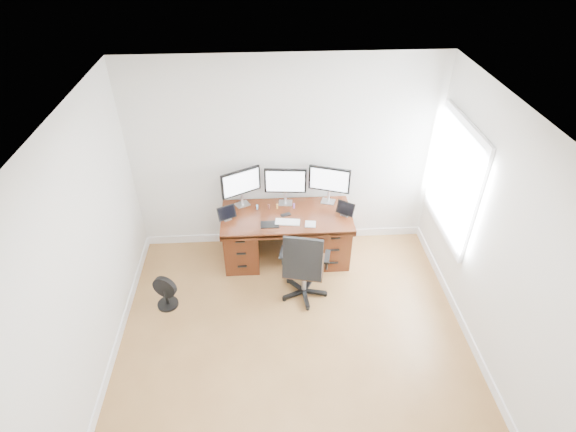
{
  "coord_description": "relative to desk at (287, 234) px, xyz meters",
  "views": [
    {
      "loc": [
        -0.27,
        -2.92,
        4.19
      ],
      "look_at": [
        0.0,
        1.5,
        0.95
      ],
      "focal_mm": 28.0,
      "sensor_mm": 36.0,
      "label": 1
    }
  ],
  "objects": [
    {
      "name": "figurine_orange",
      "position": [
        -0.12,
        0.12,
        0.39
      ],
      "size": [
        0.03,
        0.03,
        0.08
      ],
      "color": "gold",
      "rests_on": "desk"
    },
    {
      "name": "keyboard",
      "position": [
        0.0,
        -0.2,
        0.36
      ],
      "size": [
        0.33,
        0.17,
        0.01
      ],
      "primitive_type": "cube",
      "rotation": [
        0.0,
        0.0,
        -0.13
      ],
      "color": "white",
      "rests_on": "desk"
    },
    {
      "name": "monitor_left",
      "position": [
        -0.58,
        0.24,
        0.68
      ],
      "size": [
        0.5,
        0.29,
        0.53
      ],
      "rotation": [
        0.0,
        0.0,
        0.48
      ],
      "color": "silver",
      "rests_on": "desk"
    },
    {
      "name": "figurine_blue",
      "position": [
        -0.38,
        0.12,
        0.39
      ],
      "size": [
        0.03,
        0.03,
        0.08
      ],
      "color": "#64A8E6",
      "rests_on": "desk"
    },
    {
      "name": "drawing_tablet",
      "position": [
        -0.22,
        -0.23,
        0.35
      ],
      "size": [
        0.23,
        0.15,
        0.01
      ],
      "primitive_type": "cube",
      "rotation": [
        0.0,
        0.0,
        -0.0
      ],
      "color": "black",
      "rests_on": "desk"
    },
    {
      "name": "monitor_center",
      "position": [
        -0.0,
        0.24,
        0.68
      ],
      "size": [
        0.55,
        0.16,
        0.53
      ],
      "rotation": [
        0.0,
        0.0,
        -0.09
      ],
      "color": "silver",
      "rests_on": "desk"
    },
    {
      "name": "office_chair",
      "position": [
        0.17,
        -0.77,
        -0.06
      ],
      "size": [
        0.66,
        0.66,
        1.05
      ],
      "rotation": [
        0.0,
        0.0,
        -0.22
      ],
      "color": "black",
      "rests_on": "ground"
    },
    {
      "name": "ground",
      "position": [
        0.0,
        -1.83,
        -0.4
      ],
      "size": [
        4.5,
        4.5,
        0.0
      ],
      "primitive_type": "plane",
      "color": "olive",
      "rests_on": "ground"
    },
    {
      "name": "figurine_purple",
      "position": [
        0.11,
        0.12,
        0.39
      ],
      "size": [
        0.03,
        0.03,
        0.08
      ],
      "color": "#A760C9",
      "rests_on": "desk"
    },
    {
      "name": "right_wall",
      "position": [
        2.0,
        -1.72,
        0.95
      ],
      "size": [
        0.1,
        4.5,
        2.7
      ],
      "color": "silver",
      "rests_on": "ground"
    },
    {
      "name": "phone",
      "position": [
        -0.01,
        -0.03,
        0.35
      ],
      "size": [
        0.14,
        0.1,
        0.01
      ],
      "primitive_type": "cube",
      "rotation": [
        0.0,
        0.0,
        0.35
      ],
      "color": "black",
      "rests_on": "desk"
    },
    {
      "name": "trackpad",
      "position": [
        0.29,
        -0.26,
        0.35
      ],
      "size": [
        0.15,
        0.15,
        0.01
      ],
      "primitive_type": "cube",
      "rotation": [
        0.0,
        0.0,
        -0.14
      ],
      "color": "silver",
      "rests_on": "desk"
    },
    {
      "name": "desk",
      "position": [
        0.0,
        0.0,
        0.0
      ],
      "size": [
        1.7,
        0.8,
        0.75
      ],
      "color": "#441D0D",
      "rests_on": "ground"
    },
    {
      "name": "back_wall",
      "position": [
        0.0,
        0.42,
        0.95
      ],
      "size": [
        4.0,
        0.1,
        2.7
      ],
      "primitive_type": "cube",
      "color": "silver",
      "rests_on": "ground"
    },
    {
      "name": "tablet_right",
      "position": [
        0.76,
        -0.08,
        0.43
      ],
      "size": [
        0.23,
        0.19,
        0.19
      ],
      "rotation": [
        0.0,
        0.0,
        -0.61
      ],
      "color": "silver",
      "rests_on": "desk"
    },
    {
      "name": "tablet_left",
      "position": [
        -0.77,
        -0.08,
        0.43
      ],
      "size": [
        0.25,
        0.16,
        0.19
      ],
      "rotation": [
        0.0,
        0.0,
        0.45
      ],
      "color": "silver",
      "rests_on": "desk"
    },
    {
      "name": "monitor_right",
      "position": [
        0.58,
        0.24,
        0.68
      ],
      "size": [
        0.53,
        0.21,
        0.53
      ],
      "rotation": [
        0.0,
        0.0,
        -0.34
      ],
      "color": "silver",
      "rests_on": "desk"
    },
    {
      "name": "figurine_brown",
      "position": [
        -0.23,
        0.12,
        0.39
      ],
      "size": [
        0.03,
        0.03,
        0.08
      ],
      "color": "brown",
      "rests_on": "desk"
    },
    {
      "name": "floor_fan",
      "position": [
        -1.52,
        -0.82,
        -0.19
      ],
      "size": [
        0.3,
        0.26,
        0.44
      ],
      "rotation": [
        0.0,
        0.0,
        -0.37
      ],
      "color": "black",
      "rests_on": "ground"
    }
  ]
}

